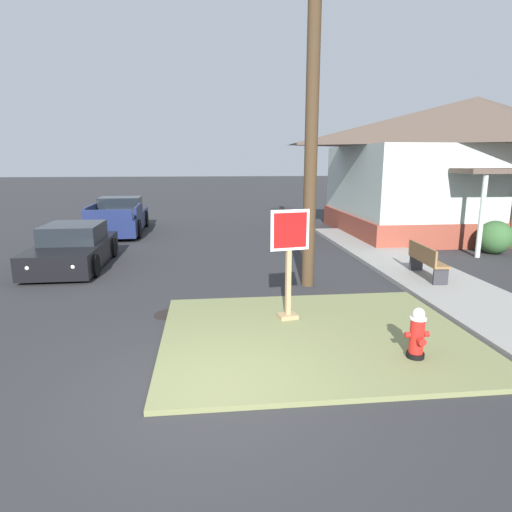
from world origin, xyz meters
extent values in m
plane|color=#2B2B2D|center=(0.00, 0.00, 0.00)|extent=(160.00, 160.00, 0.00)
cube|color=olive|center=(1.91, 1.84, 0.04)|extent=(5.44, 4.43, 0.08)
cube|color=gray|center=(5.83, 5.73, 0.06)|extent=(2.20, 15.58, 0.12)
cylinder|color=black|center=(3.22, 0.70, 0.12)|extent=(0.28, 0.27, 0.08)
cylinder|color=red|center=(3.22, 0.70, 0.43)|extent=(0.22, 0.22, 0.55)
cylinder|color=silver|center=(3.22, 0.70, 0.72)|extent=(0.25, 0.25, 0.03)
sphere|color=silver|center=(3.22, 0.70, 0.80)|extent=(0.19, 0.19, 0.19)
cube|color=silver|center=(3.22, 0.70, 0.87)|extent=(0.04, 0.04, 0.04)
cylinder|color=red|center=(3.07, 0.70, 0.46)|extent=(0.08, 0.09, 0.09)
cylinder|color=red|center=(3.37, 0.70, 0.46)|extent=(0.08, 0.09, 0.09)
cylinder|color=red|center=(3.22, 0.54, 0.41)|extent=(0.12, 0.09, 0.12)
cube|color=#A3845B|center=(1.54, 2.65, 1.11)|extent=(0.11, 0.11, 2.07)
cube|color=#A3845B|center=(1.54, 2.65, 0.12)|extent=(0.41, 0.34, 0.08)
cube|color=white|center=(1.55, 2.60, 1.83)|extent=(0.75, 0.16, 0.77)
cube|color=red|center=(1.56, 2.59, 1.83)|extent=(0.64, 0.14, 0.65)
cylinder|color=black|center=(-0.75, 3.30, 0.01)|extent=(0.70, 0.70, 0.02)
cube|color=black|center=(-3.94, 7.85, 0.41)|extent=(1.86, 4.09, 0.64)
cube|color=black|center=(-3.94, 8.05, 0.97)|extent=(1.59, 1.89, 0.56)
cylinder|color=black|center=(-3.06, 6.59, 0.31)|extent=(0.22, 0.62, 0.62)
cylinder|color=black|center=(-4.79, 6.58, 0.31)|extent=(0.22, 0.62, 0.62)
cylinder|color=black|center=(-3.08, 9.12, 0.31)|extent=(0.22, 0.62, 0.62)
cylinder|color=black|center=(-4.81, 9.11, 0.31)|extent=(0.22, 0.62, 0.62)
sphere|color=white|center=(-3.37, 5.86, 0.47)|extent=(0.14, 0.14, 0.14)
sphere|color=red|center=(-3.40, 9.85, 0.47)|extent=(0.12, 0.12, 0.12)
sphere|color=white|center=(-4.47, 5.86, 0.47)|extent=(0.14, 0.14, 0.14)
sphere|color=red|center=(-4.50, 9.84, 0.47)|extent=(0.12, 0.12, 0.12)
cube|color=#19234C|center=(-3.79, 14.15, 0.50)|extent=(2.20, 5.31, 0.68)
cube|color=black|center=(-3.82, 14.88, 1.14)|extent=(1.82, 1.42, 0.68)
cube|color=#19234C|center=(-4.71, 13.20, 1.06)|extent=(0.18, 2.20, 0.44)
cube|color=#19234C|center=(-2.80, 13.27, 1.06)|extent=(0.18, 2.20, 0.44)
cube|color=#19234C|center=(-3.70, 11.58, 1.06)|extent=(1.81, 0.16, 0.44)
cylinder|color=black|center=(-4.79, 15.69, 0.38)|extent=(0.29, 0.77, 0.76)
cylinder|color=black|center=(-2.90, 15.75, 0.38)|extent=(0.29, 0.77, 0.76)
cylinder|color=black|center=(-4.68, 12.55, 0.38)|extent=(0.29, 0.77, 0.76)
cylinder|color=black|center=(-2.79, 12.61, 0.38)|extent=(0.29, 0.77, 0.76)
cube|color=brown|center=(5.68, 5.13, 0.56)|extent=(0.50, 1.66, 0.06)
cube|color=brown|center=(5.51, 5.14, 0.78)|extent=(0.15, 1.64, 0.38)
cube|color=#2D2D33|center=(5.64, 4.40, 0.33)|extent=(0.36, 0.08, 0.41)
cube|color=#2D2D33|center=(5.73, 5.87, 0.33)|extent=(0.36, 0.08, 0.41)
cylinder|color=#42301E|center=(2.51, 5.14, 5.50)|extent=(0.31, 0.31, 10.99)
cube|color=brown|center=(11.15, 12.45, 0.45)|extent=(10.68, 6.94, 0.90)
cube|color=#B2C1B7|center=(11.15, 12.45, 2.29)|extent=(10.47, 6.80, 2.77)
pyramid|color=brown|center=(11.15, 12.45, 4.66)|extent=(11.22, 7.28, 1.97)
cylinder|color=#B2C1B7|center=(8.75, 7.73, 1.38)|extent=(0.16, 0.16, 2.75)
ellipsoid|color=#325A2E|center=(9.62, 8.20, 0.56)|extent=(1.12, 1.12, 1.12)
camera|label=1|loc=(0.02, -5.39, 3.11)|focal=30.91mm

